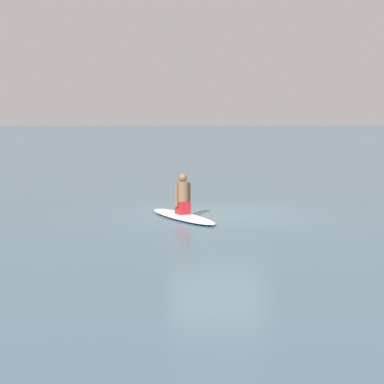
% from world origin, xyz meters
% --- Properties ---
extents(ground_plane, '(400.00, 400.00, 0.00)m').
position_xyz_m(ground_plane, '(0.00, 0.00, 0.00)').
color(ground_plane, slate).
extents(surfboard, '(1.95, 2.90, 0.13)m').
position_xyz_m(surfboard, '(0.97, 0.68, 0.06)').
color(surfboard, white).
rests_on(surfboard, ground).
extents(person_paddler, '(0.43, 0.42, 1.02)m').
position_xyz_m(person_paddler, '(0.97, 0.68, 0.59)').
color(person_paddler, '#A51E23').
rests_on(person_paddler, surfboard).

